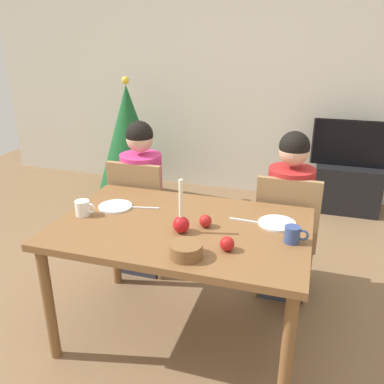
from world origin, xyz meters
TOP-DOWN VIEW (x-y plane):
  - ground_plane at (0.00, 0.00)m, footprint 7.68×7.68m
  - back_wall at (0.00, 2.60)m, footprint 6.40×0.10m
  - dining_table at (0.00, 0.00)m, footprint 1.40×0.90m
  - chair_left at (-0.52, 0.61)m, footprint 0.40×0.40m
  - chair_right at (0.54, 0.61)m, footprint 0.40×0.40m
  - person_left_child at (-0.52, 0.64)m, footprint 0.30×0.30m
  - person_right_child at (0.54, 0.64)m, footprint 0.30×0.30m
  - tv_stand at (1.03, 2.30)m, footprint 0.64×0.40m
  - tv at (1.03, 2.30)m, footprint 0.79×0.05m
  - christmas_tree at (-1.25, 1.95)m, footprint 0.69×0.69m
  - candle_centerpiece at (0.03, -0.08)m, footprint 0.09×0.09m
  - plate_left at (-0.46, 0.11)m, footprint 0.20×0.20m
  - plate_right at (0.51, 0.16)m, footprint 0.21×0.21m
  - mug_left at (-0.59, -0.04)m, footprint 0.13×0.08m
  - mug_right at (0.60, -0.02)m, footprint 0.12×0.08m
  - fork_left at (-0.28, 0.15)m, footprint 0.18×0.05m
  - fork_right at (0.33, 0.15)m, footprint 0.18×0.02m
  - bowl_walnuts at (0.13, -0.32)m, footprint 0.16×0.16m
  - apple_near_candle at (0.13, 0.02)m, footprint 0.07×0.07m
  - apple_by_left_plate at (0.30, -0.20)m, footprint 0.07×0.07m

SIDE VIEW (x-z plane):
  - ground_plane at x=0.00m, z-range 0.00..0.00m
  - tv_stand at x=1.03m, z-range 0.00..0.48m
  - chair_left at x=-0.52m, z-range 0.06..0.96m
  - chair_right at x=0.54m, z-range 0.06..0.96m
  - person_left_child at x=-0.52m, z-range -0.02..1.16m
  - person_right_child at x=0.54m, z-range -0.02..1.16m
  - dining_table at x=0.00m, z-range 0.29..1.04m
  - christmas_tree at x=-1.25m, z-range 0.03..1.35m
  - tv at x=1.03m, z-range 0.48..0.94m
  - fork_left at x=-0.28m, z-range 0.75..0.76m
  - fork_right at x=0.33m, z-range 0.75..0.76m
  - plate_left at x=-0.46m, z-range 0.75..0.76m
  - plate_right at x=0.51m, z-range 0.75..0.76m
  - bowl_walnuts at x=0.13m, z-range 0.75..0.82m
  - apple_near_candle at x=0.13m, z-range 0.75..0.82m
  - apple_by_left_plate at x=0.30m, z-range 0.75..0.82m
  - mug_right at x=0.60m, z-range 0.75..0.84m
  - mug_left at x=-0.59m, z-range 0.75..0.84m
  - candle_centerpiece at x=0.03m, z-range 0.66..0.96m
  - back_wall at x=0.00m, z-range 0.00..2.60m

